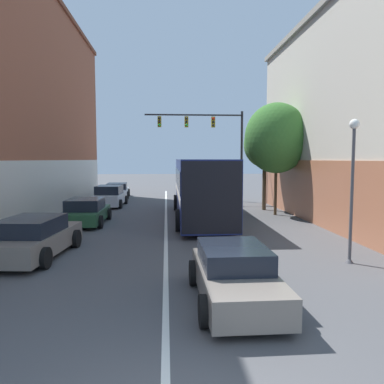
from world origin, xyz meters
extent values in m
cube|color=silver|center=(0.00, 14.35, 0.00)|extent=(0.14, 40.70, 0.01)
cube|color=beige|center=(-6.55, 17.42, 1.60)|extent=(0.24, 29.31, 3.20)
cube|color=#A86647|center=(7.55, 14.75, 1.60)|extent=(0.24, 18.26, 3.20)
cube|color=navy|center=(1.88, 16.54, 1.74)|extent=(2.59, 11.24, 3.02)
cube|color=black|center=(1.88, 16.54, 2.28)|extent=(2.63, 11.02, 0.97)
cube|color=beige|center=(1.88, 16.54, 1.49)|extent=(2.62, 11.13, 0.30)
cube|color=black|center=(1.82, 10.95, 1.74)|extent=(2.42, 0.09, 2.90)
cylinder|color=black|center=(0.66, 20.03, 0.50)|extent=(0.31, 1.00, 1.00)
cylinder|color=black|center=(3.19, 20.00, 0.50)|extent=(0.31, 1.00, 1.00)
cylinder|color=black|center=(0.58, 13.08, 0.50)|extent=(0.31, 1.00, 1.00)
cylinder|color=black|center=(3.11, 13.05, 0.50)|extent=(0.31, 1.00, 1.00)
cube|color=slate|center=(1.58, 4.54, 0.49)|extent=(1.66, 4.00, 0.61)
cube|color=black|center=(1.57, 4.78, 1.03)|extent=(1.51, 2.09, 0.47)
cylinder|color=black|center=(0.72, 5.76, 0.32)|extent=(0.23, 0.65, 0.65)
cylinder|color=black|center=(2.40, 5.79, 0.32)|extent=(0.23, 0.65, 0.65)
cylinder|color=black|center=(0.76, 3.30, 0.32)|extent=(0.23, 0.65, 0.65)
cylinder|color=black|center=(2.43, 3.32, 0.32)|extent=(0.23, 0.65, 0.65)
cube|color=slate|center=(-4.36, 8.95, 0.51)|extent=(2.17, 4.57, 0.66)
cube|color=black|center=(-4.38, 8.73, 1.09)|extent=(1.83, 2.44, 0.51)
cylinder|color=black|center=(-5.13, 10.41, 0.33)|extent=(0.28, 0.67, 0.66)
cylinder|color=black|center=(-3.32, 10.23, 0.33)|extent=(0.28, 0.67, 0.66)
cylinder|color=black|center=(-3.59, 7.50, 0.33)|extent=(0.28, 0.67, 0.66)
cube|color=#285633|center=(-4.00, 15.37, 0.46)|extent=(1.78, 4.20, 0.58)
cube|color=black|center=(-4.00, 15.16, 1.02)|extent=(1.63, 2.19, 0.55)
cylinder|color=black|center=(-4.90, 16.67, 0.31)|extent=(0.22, 0.62, 0.61)
cylinder|color=black|center=(-3.08, 16.66, 0.31)|extent=(0.22, 0.62, 0.61)
cylinder|color=black|center=(-4.92, 14.07, 0.31)|extent=(0.22, 0.62, 0.61)
cylinder|color=black|center=(-3.10, 14.06, 0.31)|extent=(0.22, 0.62, 0.61)
cube|color=silver|center=(-4.13, 28.37, 0.47)|extent=(1.95, 4.32, 0.58)
cube|color=black|center=(-4.12, 28.15, 1.00)|extent=(1.70, 2.29, 0.49)
cylinder|color=black|center=(-5.09, 29.62, 0.32)|extent=(0.26, 0.65, 0.64)
cylinder|color=black|center=(-3.32, 29.73, 0.32)|extent=(0.26, 0.65, 0.64)
cylinder|color=black|center=(-4.94, 27.01, 0.32)|extent=(0.26, 0.65, 0.64)
cylinder|color=black|center=(-3.17, 27.11, 0.32)|extent=(0.26, 0.65, 0.64)
cube|color=silver|center=(-3.89, 22.56, 0.52)|extent=(1.91, 4.30, 0.71)
cube|color=black|center=(-3.90, 22.35, 1.16)|extent=(1.70, 2.26, 0.58)
cylinder|color=black|center=(-4.75, 23.91, 0.30)|extent=(0.24, 0.62, 0.61)
cylinder|color=black|center=(-2.93, 23.84, 0.30)|extent=(0.24, 0.62, 0.61)
cylinder|color=black|center=(-4.85, 21.29, 0.30)|extent=(0.24, 0.62, 0.61)
cylinder|color=black|center=(-3.03, 21.22, 0.30)|extent=(0.24, 0.62, 0.61)
cylinder|color=black|center=(5.79, 24.70, 3.44)|extent=(0.18, 0.18, 6.88)
cylinder|color=black|center=(2.12, 24.70, 6.58)|extent=(7.34, 0.12, 0.12)
cube|color=#9E8419|center=(3.59, 24.70, 6.06)|extent=(0.28, 0.24, 0.80)
sphere|color=red|center=(3.59, 24.55, 6.30)|extent=(0.18, 0.18, 0.18)
sphere|color=black|center=(3.59, 24.55, 6.06)|extent=(0.18, 0.18, 0.18)
sphere|color=black|center=(3.59, 24.55, 5.81)|extent=(0.18, 0.18, 0.18)
cube|color=#9E8419|center=(1.57, 24.70, 6.06)|extent=(0.28, 0.24, 0.80)
sphere|color=black|center=(1.57, 24.55, 6.30)|extent=(0.18, 0.18, 0.18)
sphere|color=black|center=(1.57, 24.55, 6.06)|extent=(0.18, 0.18, 0.18)
sphere|color=green|center=(1.57, 24.55, 5.81)|extent=(0.18, 0.18, 0.18)
cube|color=#9E8419|center=(-0.45, 24.70, 6.06)|extent=(0.28, 0.24, 0.80)
sphere|color=black|center=(-0.45, 24.55, 6.30)|extent=(0.18, 0.18, 0.18)
sphere|color=black|center=(-0.45, 24.55, 6.06)|extent=(0.18, 0.18, 0.18)
sphere|color=green|center=(-0.45, 24.55, 5.81)|extent=(0.18, 0.18, 0.18)
cone|color=#47474C|center=(5.76, 7.49, 0.10)|extent=(0.26, 0.26, 0.20)
cylinder|color=#47474C|center=(5.76, 7.49, 2.11)|extent=(0.10, 0.10, 4.22)
sphere|color=white|center=(5.76, 7.49, 4.32)|extent=(0.31, 0.31, 0.31)
cylinder|color=#4C3823|center=(6.40, 17.71, 1.45)|extent=(0.17, 0.17, 2.91)
ellipsoid|color=#38702D|center=(6.40, 17.71, 4.47)|extent=(3.69, 3.32, 4.05)
cylinder|color=brown|center=(6.31, 19.92, 1.53)|extent=(0.25, 0.25, 3.07)
ellipsoid|color=#4C843D|center=(6.31, 19.92, 4.21)|extent=(2.69, 2.43, 2.96)
camera|label=1|loc=(0.03, -3.66, 3.25)|focal=35.00mm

